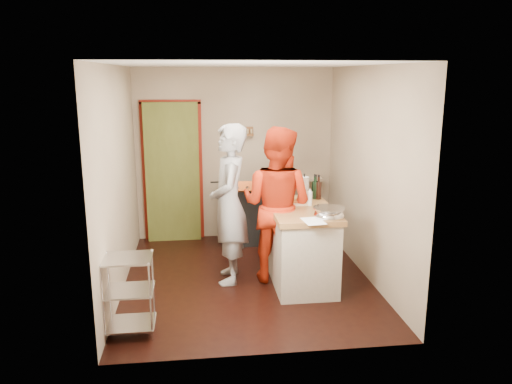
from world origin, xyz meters
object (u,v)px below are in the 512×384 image
Objects in this scene: wire_shelving at (129,292)px; person_red at (277,205)px; island at (301,243)px; stove at (240,213)px; person_stripe at (229,204)px.

wire_shelving is 2.07m from person_red.
island is at bearing -172.08° from person_red.
island reaches higher than stove.
wire_shelving is 0.59× the size of island.
stove is 2.94m from wire_shelving.
person_red is (0.31, -1.47, 0.50)m from stove.
stove is 0.52× the size of person_stripe.
person_stripe reaches higher than stove.
person_stripe is (-0.26, -1.43, 0.52)m from stove.
person_red is (-0.28, 0.14, 0.45)m from island.
stove is 0.74× the size of island.
wire_shelving is 2.18m from island.
person_red reaches higher than stove.
person_stripe reaches higher than wire_shelving.
person_red reaches higher than island.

